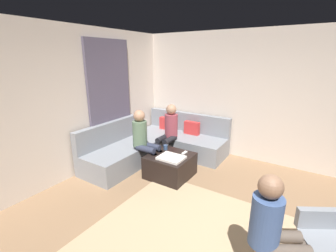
# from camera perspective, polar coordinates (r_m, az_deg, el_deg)

# --- Properties ---
(wall_back) EXTENTS (6.00, 0.12, 2.70)m
(wall_back) POSITION_cam_1_polar(r_m,az_deg,el_deg) (5.10, 24.19, 6.11)
(wall_back) COLOR beige
(wall_back) RESTS_ON ground_plane
(wall_left) EXTENTS (0.12, 6.00, 2.70)m
(wall_left) POSITION_cam_1_polar(r_m,az_deg,el_deg) (4.28, -27.68, 3.85)
(wall_left) COLOR beige
(wall_left) RESTS_ON ground_plane
(curtain_panel) EXTENTS (0.06, 1.10, 2.50)m
(curtain_panel) POSITION_cam_1_polar(r_m,az_deg,el_deg) (4.98, -13.98, 5.67)
(curtain_panel) COLOR #595166
(curtain_panel) RESTS_ON ground_plane
(area_rug) EXTENTS (2.60, 2.20, 0.01)m
(area_rug) POSITION_cam_1_polar(r_m,az_deg,el_deg) (3.18, 7.59, -26.14)
(area_rug) COLOR tan
(area_rug) RESTS_ON ground_plane
(sectional_couch) EXTENTS (2.10, 2.55, 0.87)m
(sectional_couch) POSITION_cam_1_polar(r_m,az_deg,el_deg) (5.18, -2.72, -4.60)
(sectional_couch) COLOR gray
(sectional_couch) RESTS_ON ground_plane
(ottoman) EXTENTS (0.76, 0.76, 0.42)m
(ottoman) POSITION_cam_1_polar(r_m,az_deg,el_deg) (4.38, 0.52, -9.73)
(ottoman) COLOR black
(ottoman) RESTS_ON ground_plane
(folded_blanket) EXTENTS (0.44, 0.36, 0.04)m
(folded_blanket) POSITION_cam_1_polar(r_m,az_deg,el_deg) (4.14, 0.82, -7.84)
(folded_blanket) COLOR white
(folded_blanket) RESTS_ON ottoman
(coffee_mug) EXTENTS (0.08, 0.08, 0.10)m
(coffee_mug) POSITION_cam_1_polar(r_m,az_deg,el_deg) (4.52, -0.62, -5.28)
(coffee_mug) COLOR #334C72
(coffee_mug) RESTS_ON ottoman
(game_remote) EXTENTS (0.05, 0.15, 0.02)m
(game_remote) POSITION_cam_1_polar(r_m,az_deg,el_deg) (4.38, 4.08, -6.59)
(game_remote) COLOR white
(game_remote) RESTS_ON ottoman
(person_on_couch_back) EXTENTS (0.30, 0.60, 1.20)m
(person_on_couch_back) POSITION_cam_1_polar(r_m,az_deg,el_deg) (4.95, 0.20, -0.97)
(person_on_couch_back) COLOR black
(person_on_couch_back) RESTS_ON ground_plane
(person_on_couch_side) EXTENTS (0.60, 0.30, 1.20)m
(person_on_couch_side) POSITION_cam_1_polar(r_m,az_deg,el_deg) (4.49, -5.96, -2.96)
(person_on_couch_side) COLOR #2D3347
(person_on_couch_side) RESTS_ON ground_plane
(person_on_armchair) EXTENTS (0.59, 0.48, 1.18)m
(person_on_armchair) POSITION_cam_1_polar(r_m,az_deg,el_deg) (2.55, 24.89, -21.73)
(person_on_armchair) COLOR brown
(person_on_armchair) RESTS_ON ground_plane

